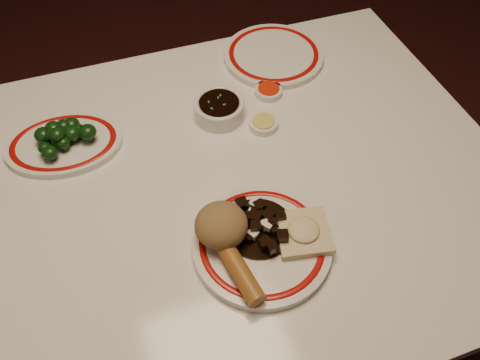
% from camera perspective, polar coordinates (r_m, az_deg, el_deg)
% --- Properties ---
extents(ground, '(7.00, 7.00, 0.00)m').
position_cam_1_polar(ground, '(1.59, -1.98, -17.02)').
color(ground, black).
rests_on(ground, ground).
extents(dining_table, '(1.20, 0.90, 0.75)m').
position_cam_1_polar(dining_table, '(1.01, -3.00, -3.46)').
color(dining_table, white).
rests_on(dining_table, ground).
extents(main_plate, '(0.32, 0.32, 0.02)m').
position_cam_1_polar(main_plate, '(0.84, 2.70, -7.75)').
color(main_plate, silver).
rests_on(main_plate, dining_table).
extents(rice_mound, '(0.09, 0.09, 0.07)m').
position_cam_1_polar(rice_mound, '(0.81, -2.30, -5.52)').
color(rice_mound, olive).
rests_on(rice_mound, main_plate).
extents(spring_roll, '(0.05, 0.12, 0.03)m').
position_cam_1_polar(spring_roll, '(0.79, 0.03, -11.19)').
color(spring_roll, '#965F25').
rests_on(spring_roll, main_plate).
extents(fried_wonton, '(0.11, 0.11, 0.03)m').
position_cam_1_polar(fried_wonton, '(0.84, 7.72, -6.27)').
color(fried_wonton, beige).
rests_on(fried_wonton, main_plate).
extents(stirfry_heap, '(0.13, 0.13, 0.03)m').
position_cam_1_polar(stirfry_heap, '(0.84, 2.42, -5.32)').
color(stirfry_heap, black).
rests_on(stirfry_heap, main_plate).
extents(broccoli_plate, '(0.27, 0.24, 0.02)m').
position_cam_1_polar(broccoli_plate, '(1.06, -20.66, 4.14)').
color(broccoli_plate, silver).
rests_on(broccoli_plate, dining_table).
extents(broccoli_pile, '(0.12, 0.10, 0.05)m').
position_cam_1_polar(broccoli_pile, '(1.03, -20.95, 5.26)').
color(broccoli_pile, '#23471C').
rests_on(broccoli_pile, broccoli_plate).
extents(soy_bowl, '(0.11, 0.11, 0.04)m').
position_cam_1_polar(soy_bowl, '(1.05, -2.53, 8.59)').
color(soy_bowl, silver).
rests_on(soy_bowl, dining_table).
extents(sweet_sour_dish, '(0.06, 0.06, 0.02)m').
position_cam_1_polar(sweet_sour_dish, '(1.11, 3.50, 10.76)').
color(sweet_sour_dish, silver).
rests_on(sweet_sour_dish, dining_table).
extents(mustard_dish, '(0.06, 0.06, 0.02)m').
position_cam_1_polar(mustard_dish, '(1.03, 2.86, 6.87)').
color(mustard_dish, silver).
rests_on(mustard_dish, dining_table).
extents(far_plate, '(0.27, 0.27, 0.02)m').
position_cam_1_polar(far_plate, '(1.21, 4.10, 14.96)').
color(far_plate, silver).
rests_on(far_plate, dining_table).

